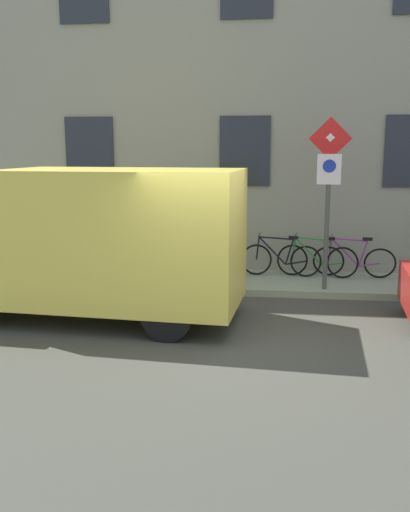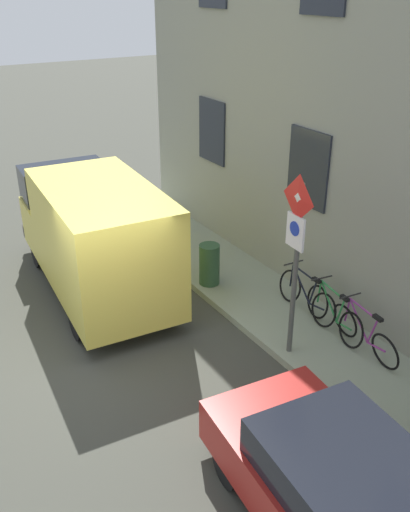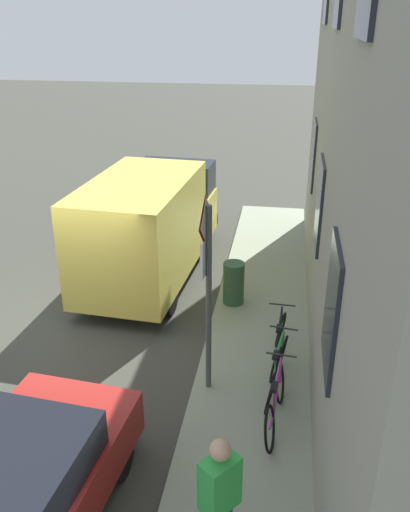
# 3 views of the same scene
# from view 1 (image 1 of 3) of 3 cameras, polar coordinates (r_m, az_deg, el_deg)

# --- Properties ---
(ground_plane) EXTENTS (80.00, 80.00, 0.00)m
(ground_plane) POSITION_cam_1_polar(r_m,az_deg,el_deg) (8.67, 2.14, -8.25)
(ground_plane) COLOR #3B3C34
(sidewalk_slab) EXTENTS (1.89, 14.69, 0.14)m
(sidewalk_slab) POSITION_cam_1_polar(r_m,az_deg,el_deg) (11.92, 3.61, -2.60)
(sidewalk_slab) COLOR gray
(sidewalk_slab) RESTS_ON ground_plane
(building_facade) EXTENTS (0.75, 12.69, 8.64)m
(building_facade) POSITION_cam_1_polar(r_m,az_deg,el_deg) (12.97, 4.23, 17.40)
(building_facade) COLOR gray
(building_facade) RESTS_ON ground_plane
(sign_post_stacked) EXTENTS (0.16, 0.56, 3.14)m
(sign_post_stacked) POSITION_cam_1_polar(r_m,az_deg,el_deg) (10.90, 12.36, 7.53)
(sign_post_stacked) COLOR #474C47
(sign_post_stacked) RESTS_ON sidewalk_slab
(delivery_van) EXTENTS (2.37, 5.46, 2.50)m
(delivery_van) POSITION_cam_1_polar(r_m,az_deg,el_deg) (9.55, -11.62, 1.57)
(delivery_van) COLOR #E1CE4E
(delivery_van) RESTS_ON ground_plane
(bicycle_purple) EXTENTS (0.46, 1.72, 0.89)m
(bicycle_purple) POSITION_cam_1_polar(r_m,az_deg,el_deg) (12.30, 14.76, -0.41)
(bicycle_purple) COLOR black
(bicycle_purple) RESTS_ON sidewalk_slab
(bicycle_green) EXTENTS (0.49, 1.71, 0.89)m
(bicycle_green) POSITION_cam_1_polar(r_m,az_deg,el_deg) (12.22, 11.21, -0.33)
(bicycle_green) COLOR black
(bicycle_green) RESTS_ON sidewalk_slab
(bicycle_black) EXTENTS (0.46, 1.72, 0.89)m
(bicycle_black) POSITION_cam_1_polar(r_m,az_deg,el_deg) (12.19, 7.63, -0.25)
(bicycle_black) COLOR black
(bicycle_black) RESTS_ON sidewalk_slab
(litter_bin) EXTENTS (0.44, 0.44, 0.90)m
(litter_bin) POSITION_cam_1_polar(r_m,az_deg,el_deg) (11.36, -2.39, -0.57)
(litter_bin) COLOR #2D5133
(litter_bin) RESTS_ON sidewalk_slab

